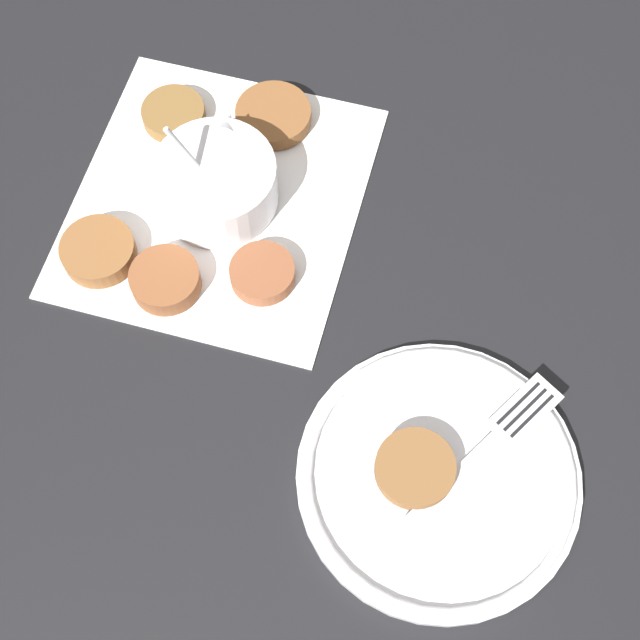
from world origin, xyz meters
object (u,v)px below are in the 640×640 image
object	(u,v)px
serving_plate	(439,476)
fork	(497,438)
sauce_bowl	(217,183)
fritter_on_plate	(415,468)

from	to	relation	value
serving_plate	fork	size ratio (longest dim) A/B	1.55
sauce_bowl	fritter_on_plate	distance (m)	0.30
sauce_bowl	fork	size ratio (longest dim) A/B	0.82
serving_plate	sauce_bowl	bearing A→B (deg)	45.66
serving_plate	fork	bearing A→B (deg)	-48.45
sauce_bowl	serving_plate	bearing A→B (deg)	-134.34
sauce_bowl	fritter_on_plate	xyz separation A→B (m)	(-0.22, -0.21, -0.00)
fritter_on_plate	fork	size ratio (longest dim) A/B	0.43
fritter_on_plate	sauce_bowl	bearing A→B (deg)	42.86
fritter_on_plate	fork	bearing A→B (deg)	-58.18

